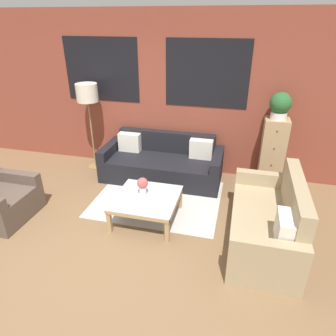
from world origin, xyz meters
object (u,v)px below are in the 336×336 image
floor_lamp (87,96)px  flower_vase (143,185)px  potted_plant (280,105)px  drawer_cabinet (272,153)px  settee_vintage (268,223)px  coffee_table (147,200)px  couch_dark (162,164)px

floor_lamp → flower_vase: 2.14m
potted_plant → floor_lamp: bearing=-177.5°
drawer_cabinet → flower_vase: drawer_cabinet is taller
settee_vintage → coffee_table: (-1.65, 0.11, 0.01)m
settee_vintage → coffee_table: settee_vintage is taller
coffee_table → potted_plant: potted_plant is taller
couch_dark → potted_plant: size_ratio=4.95×
settee_vintage → floor_lamp: size_ratio=1.05×
coffee_table → floor_lamp: (-1.51, 1.39, 1.07)m
settee_vintage → flower_vase: bearing=174.2°
settee_vintage → floor_lamp: (-3.16, 1.50, 1.08)m
settee_vintage → flower_vase: size_ratio=6.52×
settee_vintage → coffee_table: 1.65m
couch_dark → coffee_table: (0.12, -1.29, 0.04)m
potted_plant → coffee_table: bearing=-138.8°
coffee_table → floor_lamp: 2.32m
flower_vase → couch_dark: bearing=92.1°
coffee_table → floor_lamp: bearing=137.4°
settee_vintage → drawer_cabinet: size_ratio=1.43×
floor_lamp → drawer_cabinet: size_ratio=1.36×
couch_dark → flower_vase: 1.25m
coffee_table → drawer_cabinet: 2.34m
coffee_table → couch_dark: bearing=95.2°
couch_dark → settee_vintage: (1.76, -1.40, 0.03)m
settee_vintage → potted_plant: bearing=86.5°
floor_lamp → flower_vase: size_ratio=6.21×
settee_vintage → flower_vase: settee_vintage is taller
settee_vintage → potted_plant: size_ratio=3.97×
couch_dark → settee_vintage: 2.26m
floor_lamp → potted_plant: floor_lamp is taller
potted_plant → drawer_cabinet: bearing=-90.0°
floor_lamp → settee_vintage: bearing=-25.4°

